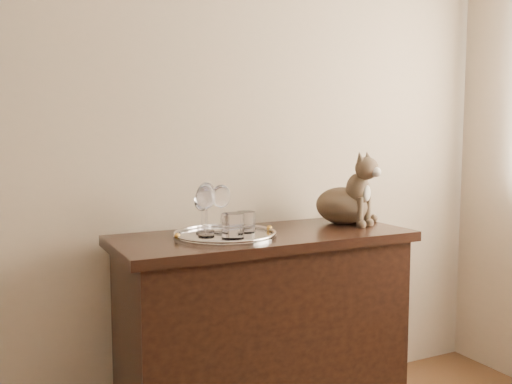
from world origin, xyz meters
TOP-DOWN VIEW (x-y plane):
  - wall_back at (0.00, 2.25)m, footprint 4.00×0.10m
  - sideboard at (0.60, 1.94)m, footprint 1.20×0.50m
  - tray at (0.44, 1.95)m, footprint 0.40×0.40m
  - wine_glass_a at (0.37, 2.01)m, footprint 0.06×0.06m
  - wine_glass_b at (0.39, 2.03)m, footprint 0.08×0.08m
  - wine_glass_c at (0.36, 1.95)m, footprint 0.08×0.08m
  - wine_glass_d at (0.43, 1.98)m, footprint 0.07×0.07m
  - tumbler_b at (0.43, 1.85)m, footprint 0.08×0.08m
  - tumbler_c at (0.53, 1.95)m, footprint 0.07×0.07m
  - cat at (1.03, 2.01)m, footprint 0.40×0.39m

SIDE VIEW (x-z plane):
  - sideboard at x=0.60m, z-range 0.00..0.85m
  - tray at x=0.44m, z-range 0.85..0.86m
  - tumbler_c at x=0.53m, z-range 0.86..0.94m
  - tumbler_b at x=0.43m, z-range 0.86..0.95m
  - wine_glass_a at x=0.37m, z-range 0.86..1.03m
  - wine_glass_d at x=0.43m, z-range 0.86..1.05m
  - wine_glass_b at x=0.39m, z-range 0.86..1.06m
  - wine_glass_c at x=0.36m, z-range 0.86..1.06m
  - cat at x=1.03m, z-range 0.85..1.17m
  - wall_back at x=0.00m, z-range 0.00..2.70m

